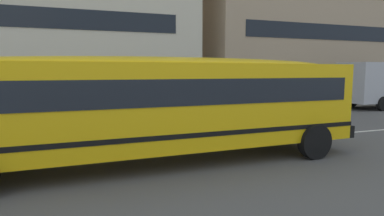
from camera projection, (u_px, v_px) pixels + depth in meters
The scene contains 7 objects.
ground_plane at pixel (81, 155), 9.06m from camera, with size 400.00×400.00×0.00m, color #54514F.
sidewalk_far at pixel (78, 116), 16.89m from camera, with size 120.00×3.00×0.01m, color gray.
lane_centreline at pixel (81, 154), 9.06m from camera, with size 110.00×0.16×0.01m, color silver.
school_bus at pixel (152, 101), 8.04m from camera, with size 11.96×2.84×2.66m.
parked_car_grey_far_corner at pixel (254, 99), 17.14m from camera, with size 3.93×1.93×1.64m.
box_truck at pixel (384, 83), 20.34m from camera, with size 6.10×2.61×2.82m.
apartment_block_far_centre at pixel (297, 2), 28.04m from camera, with size 18.19×9.78×16.50m.
Camera 1 is at (-0.09, -9.38, 2.31)m, focal length 30.48 mm.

